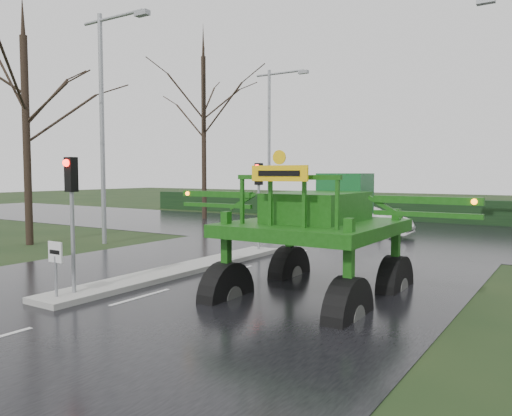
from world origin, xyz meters
The scene contains 14 objects.
ground centered at (0.00, 0.00, 0.00)m, with size 140.00×140.00×0.00m, color black.
road_main centered at (0.00, 10.00, 0.00)m, with size 14.00×80.00×0.02m, color black.
road_cross centered at (0.00, 16.00, 0.01)m, with size 80.00×12.00×0.02m, color black.
median_island centered at (-1.30, 3.00, 0.09)m, with size 1.20×10.00×0.16m, color gray.
hedge_row centered at (0.00, 24.00, 0.75)m, with size 44.00×0.90×1.50m, color black.
keep_left_sign centered at (-1.30, -1.50, 1.06)m, with size 0.50×0.07×1.35m.
traffic_signal_near centered at (-1.30, -1.01, 2.59)m, with size 0.26×0.33×3.52m.
traffic_signal_mid centered at (-1.30, 7.49, 2.59)m, with size 0.26×0.33×3.52m.
street_light_left_near centered at (-8.19, 6.00, 5.99)m, with size 3.85×0.30×10.00m.
street_light_left_far centered at (-8.19, 20.00, 5.99)m, with size 3.85×0.30×10.00m.
tree_left_near centered at (-11.00, 4.00, 5.85)m, with size 6.30×6.30×10.85m.
tree_left_far centered at (-12.50, 18.00, 7.15)m, with size 7.70×7.70×13.26m.
crop_sprayer centered at (1.80, 1.39, 2.16)m, with size 8.16×5.09×4.56m.
white_sedan centered at (0.27, 14.98, 0.00)m, with size 1.56×4.48×1.48m, color silver.
Camera 1 is at (9.16, -8.78, 3.13)m, focal length 35.00 mm.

